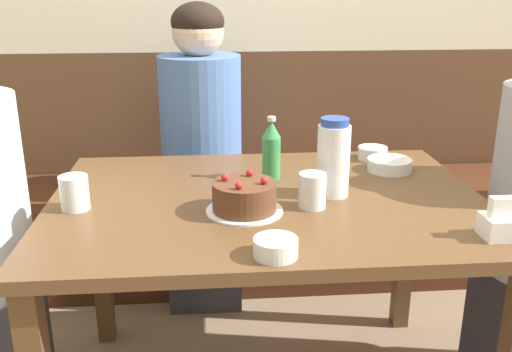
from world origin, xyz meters
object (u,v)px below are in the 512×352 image
bench_seat (248,232)px  napkin_holder (505,223)px  bowl_rice_small (389,165)px  glass_tumbler_short (312,191)px  birthday_cake (244,197)px  glass_water_tall (74,193)px  person_pale_blue_shirt (202,164)px  bowl_side_dish (276,247)px  water_pitcher (333,158)px  soju_bottle (271,150)px  bowl_soup_white (373,153)px

bench_seat → napkin_holder: (0.55, -1.15, 0.52)m
bowl_rice_small → glass_tumbler_short: size_ratio=1.49×
birthday_cake → napkin_holder: same height
glass_water_tall → bench_seat: bearing=58.4°
person_pale_blue_shirt → bowl_side_dish: bearing=9.2°
water_pitcher → glass_water_tall: 0.73m
soju_bottle → glass_water_tall: bearing=-159.2°
bowl_soup_white → person_pale_blue_shirt: 0.72m
soju_bottle → person_pale_blue_shirt: 0.62m
person_pale_blue_shirt → birthday_cake: bearing=8.6°
bowl_soup_white → glass_tumbler_short: 0.53m
bench_seat → bowl_side_dish: size_ratio=26.79×
bowl_soup_white → bowl_rice_small: (0.02, -0.14, -0.00)m
bench_seat → bowl_side_dish: bearing=-91.0°
water_pitcher → napkin_holder: water_pitcher is taller
bowl_rice_small → person_pale_blue_shirt: bearing=141.8°
person_pale_blue_shirt → glass_tumbler_short: bearing=21.4°
birthday_cake → bowl_side_dish: birthday_cake is taller
napkin_holder → glass_tumbler_short: napkin_holder is taller
birthday_cake → glass_tumbler_short: birthday_cake is taller
bench_seat → birthday_cake: 1.07m
napkin_holder → bowl_rice_small: 0.55m
soju_bottle → glass_water_tall: 0.61m
water_pitcher → soju_bottle: size_ratio=1.15×
birthday_cake → water_pitcher: size_ratio=0.91×
glass_water_tall → person_pale_blue_shirt: bearing=65.7°
birthday_cake → napkin_holder: 0.66m
glass_water_tall → water_pitcher: bearing=4.0°
napkin_holder → bowl_soup_white: napkin_holder is taller
soju_bottle → person_pale_blue_shirt: size_ratio=0.16×
bowl_soup_white → glass_tumbler_short: glass_tumbler_short is taller
glass_tumbler_short → napkin_holder: bearing=-28.3°
glass_water_tall → napkin_holder: bearing=-14.3°
bowl_soup_white → bowl_rice_small: bowl_soup_white is taller
water_pitcher → bench_seat: bearing=103.1°
birthday_cake → glass_water_tall: birthday_cake is taller
soju_bottle → bowl_side_dish: 0.56m
bowl_side_dish → person_pale_blue_shirt: bearing=99.2°
bench_seat → napkin_holder: napkin_holder is taller
bowl_side_dish → glass_water_tall: 0.62m
bowl_rice_small → person_pale_blue_shirt: person_pale_blue_shirt is taller
bench_seat → bowl_rice_small: 0.90m
bowl_soup_white → bench_seat: bearing=130.7°
napkin_holder → bowl_rice_small: napkin_holder is taller
bench_seat → glass_tumbler_short: bearing=-82.9°
bench_seat → water_pitcher: size_ratio=11.94×
water_pitcher → napkin_holder: size_ratio=2.11×
bowl_side_dish → glass_water_tall: glass_water_tall is taller
birthday_cake → water_pitcher: water_pitcher is taller
bowl_rice_small → person_pale_blue_shirt: (-0.63, 0.49, -0.14)m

